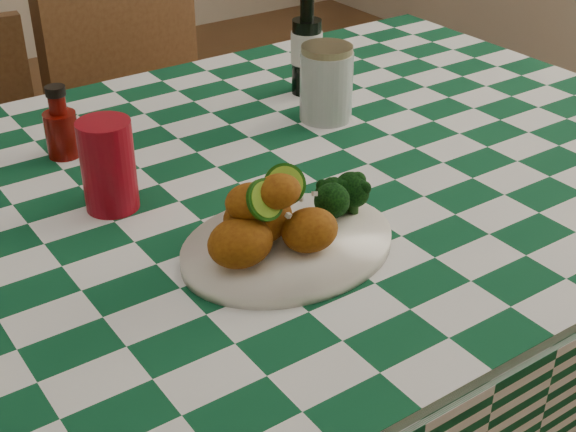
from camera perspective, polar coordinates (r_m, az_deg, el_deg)
dining_table at (r=1.46m, az=-3.07°, el=-11.35°), size 1.66×1.06×0.79m
plate at (r=1.06m, az=0.00°, el=-2.14°), size 0.30×0.24×0.02m
fried_chicken_pile at (r=1.02m, az=-0.95°, el=0.36°), size 0.16×0.12×0.10m
broccoli_side at (r=1.10m, az=3.90°, el=1.39°), size 0.08×0.08×0.06m
red_tumbler at (r=1.16m, az=-12.66°, el=3.52°), size 0.09×0.09×0.13m
ketchup_bottle at (r=1.34m, az=-15.91°, el=6.47°), size 0.06×0.06×0.12m
mason_jar at (r=1.43m, az=2.74°, el=9.44°), size 0.11×0.11×0.13m
beer_bottle at (r=1.53m, az=1.34°, el=12.48°), size 0.08×0.08×0.21m
wooden_chair_right at (r=2.01m, az=-7.57°, el=4.22°), size 0.53×0.55×0.97m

